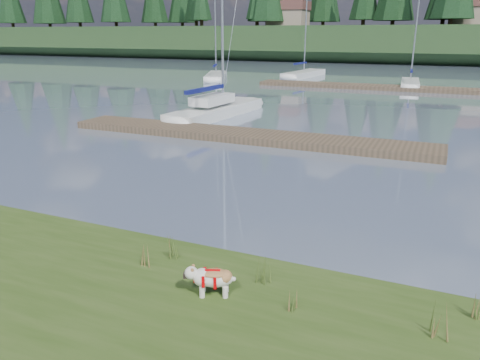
% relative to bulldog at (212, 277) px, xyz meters
% --- Properties ---
extents(ground, '(200.00, 200.00, 0.00)m').
position_rel_bulldog_xyz_m(ground, '(-0.69, 33.03, -0.65)').
color(ground, gray).
rests_on(ground, ground).
extents(ridge, '(200.00, 20.00, 5.00)m').
position_rel_bulldog_xyz_m(ridge, '(-0.69, 76.03, 1.85)').
color(ridge, '#1C3118').
rests_on(ridge, ground).
extents(bulldog, '(0.81, 0.53, 0.48)m').
position_rel_bulldog_xyz_m(bulldog, '(0.00, 0.00, 0.00)').
color(bulldog, silver).
rests_on(bulldog, bank).
extents(sailboat_main, '(2.37, 8.65, 12.32)m').
position_rel_bulldog_xyz_m(sailboat_main, '(-8.10, 17.21, -0.23)').
color(sailboat_main, silver).
rests_on(sailboat_main, ground).
extents(dock_near, '(16.00, 2.00, 0.30)m').
position_rel_bulldog_xyz_m(dock_near, '(-4.69, 12.03, -0.50)').
color(dock_near, '#4C3D2C').
rests_on(dock_near, ground).
extents(dock_far, '(26.00, 2.20, 0.30)m').
position_rel_bulldog_xyz_m(dock_far, '(1.31, 33.03, -0.50)').
color(dock_far, '#4C3D2C').
rests_on(dock_far, ground).
extents(sailboat_bg_0, '(4.57, 8.27, 11.95)m').
position_rel_bulldog_xyz_m(sailboat_bg_0, '(-17.60, 35.64, -0.33)').
color(sailboat_bg_0, silver).
rests_on(sailboat_bg_0, ground).
extents(sailboat_bg_1, '(2.63, 8.93, 13.02)m').
position_rel_bulldog_xyz_m(sailboat_bg_1, '(-10.34, 41.75, -0.32)').
color(sailboat_bg_1, silver).
rests_on(sailboat_bg_1, ground).
extents(sailboat_bg_2, '(1.88, 6.93, 10.40)m').
position_rel_bulldog_xyz_m(sailboat_bg_2, '(0.15, 35.83, -0.32)').
color(sailboat_bg_2, silver).
rests_on(sailboat_bg_2, ground).
extents(weed_0, '(0.17, 0.14, 0.65)m').
position_rel_bulldog_xyz_m(weed_0, '(-1.25, 0.83, -0.03)').
color(weed_0, '#475B23').
rests_on(weed_0, bank).
extents(weed_1, '(0.17, 0.14, 0.58)m').
position_rel_bulldog_xyz_m(weed_1, '(0.63, 0.64, -0.05)').
color(weed_1, '#475B23').
rests_on(weed_1, bank).
extents(weed_2, '(0.17, 0.14, 0.56)m').
position_rel_bulldog_xyz_m(weed_2, '(3.30, 0.26, -0.06)').
color(weed_2, '#475B23').
rests_on(weed_2, bank).
extents(weed_3, '(0.17, 0.14, 0.45)m').
position_rel_bulldog_xyz_m(weed_3, '(-1.53, 0.36, -0.11)').
color(weed_3, '#475B23').
rests_on(weed_3, bank).
extents(weed_4, '(0.17, 0.14, 0.37)m').
position_rel_bulldog_xyz_m(weed_4, '(1.30, 0.10, -0.14)').
color(weed_4, '#475B23').
rests_on(weed_4, bank).
extents(mud_lip, '(60.00, 0.50, 0.14)m').
position_rel_bulldog_xyz_m(mud_lip, '(-0.69, 1.43, -0.58)').
color(mud_lip, '#33281C').
rests_on(mud_lip, ground).
extents(house_0, '(6.30, 5.30, 4.65)m').
position_rel_bulldog_xyz_m(house_0, '(-22.69, 73.03, 6.66)').
color(house_0, gray).
rests_on(house_0, ridge).
extents(house_1, '(6.30, 5.30, 4.65)m').
position_rel_bulldog_xyz_m(house_1, '(5.31, 74.03, 6.66)').
color(house_1, gray).
rests_on(house_1, ridge).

